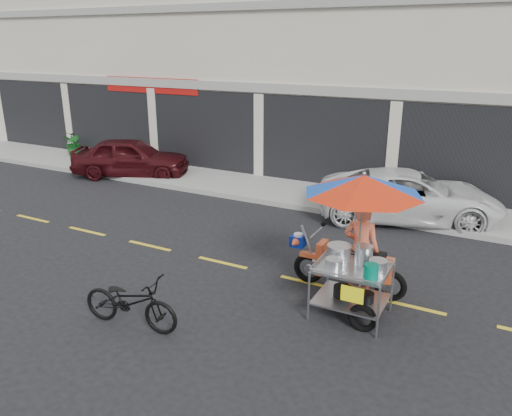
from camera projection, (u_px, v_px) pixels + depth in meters
The scene contains 9 objects.
ground at pixel (309, 283), 9.87m from camera, with size 90.00×90.00×0.00m, color black.
sidewalk at pixel (381, 203), 14.45m from camera, with size 45.00×3.00×0.15m, color gray.
centerline at pixel (309, 283), 9.87m from camera, with size 42.00×0.10×0.01m, color gold.
maroon_sedan at pixel (131, 157), 17.44m from camera, with size 1.61×4.01×1.37m, color #340A0E.
white_pickup at pixel (410, 196), 13.19m from camera, with size 2.19×4.74×1.32m, color silver.
plant_tall at pixel (74, 143), 20.31m from camera, with size 0.84×0.73×0.94m, color #0F4615.
plant_short at pixel (74, 146), 19.81m from camera, with size 0.47×0.47×0.85m, color #0F4615.
near_bicycle at pixel (130, 302), 8.23m from camera, with size 0.61×1.76×0.93m, color black.
food_vendor_rig at pixel (360, 222), 8.49m from camera, with size 2.55×2.03×2.58m.
Camera 1 is at (3.25, -8.34, 4.54)m, focal length 35.00 mm.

